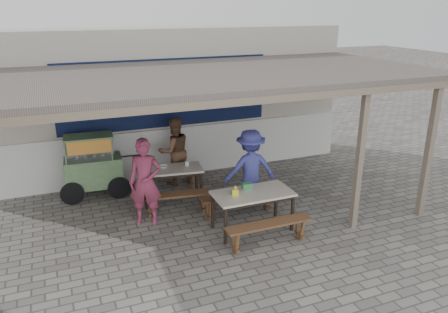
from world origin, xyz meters
name	(u,v)px	position (x,y,z in m)	size (l,w,h in m)	color
ground	(221,227)	(0.00, 0.00, 0.00)	(60.00, 60.00, 0.00)	slate
back_wall	(168,102)	(0.00, 3.58, 1.72)	(9.00, 1.28, 3.50)	#B7B0A4
warung_roof	(204,77)	(0.02, 0.90, 2.71)	(9.00, 4.21, 2.81)	#5D544F
table_left	(172,172)	(-0.54, 1.49, 0.67)	(1.36, 0.82, 0.75)	beige
bench_left_street	(176,199)	(-0.63, 0.85, 0.33)	(1.40, 0.47, 0.45)	brown
bench_left_wall	(168,176)	(-0.45, 2.13, 0.33)	(1.40, 0.47, 0.45)	brown
table_right	(253,196)	(0.52, -0.28, 0.67)	(1.46, 0.76, 0.75)	beige
bench_right_street	(269,229)	(0.52, -0.94, 0.34)	(1.56, 0.28, 0.45)	brown
bench_right_wall	(238,199)	(0.52, 0.38, 0.34)	(1.56, 0.28, 0.45)	brown
vendor_cart	(92,164)	(-2.05, 2.39, 0.75)	(1.77, 0.75, 1.39)	#6D9563
patron_street_side	(145,182)	(-1.25, 0.72, 0.85)	(0.62, 0.41, 1.69)	#812E4A
patron_wall_side	(175,151)	(-0.20, 2.44, 0.80)	(0.77, 0.60, 1.59)	brown
patron_right_table	(250,168)	(0.92, 0.70, 0.82)	(1.06, 0.61, 1.64)	#393D91
tissue_box	(235,192)	(0.18, -0.25, 0.81)	(0.12, 0.12, 0.12)	gold
donation_box	(247,186)	(0.48, -0.09, 0.81)	(0.17, 0.12, 0.12)	#367948
condiment_jar	(187,163)	(-0.18, 1.53, 0.80)	(0.09, 0.09, 0.10)	silver
condiment_bowl	(164,167)	(-0.68, 1.59, 0.77)	(0.18, 0.18, 0.05)	silver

